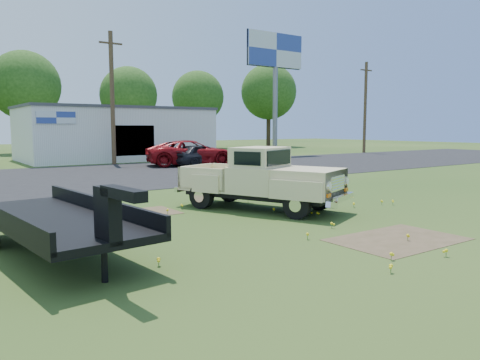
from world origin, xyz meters
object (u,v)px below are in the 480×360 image
Objects in this scene: billboard at (275,61)px; flatbed_trailer at (54,214)px; vintage_pickup_truck at (260,178)px; red_pickup at (192,153)px; dark_sedan at (200,155)px.

flatbed_trailer is (-25.20, -23.80, -7.71)m from billboard.
vintage_pickup_truck is at bearing -130.20° from billboard.
vintage_pickup_truck is 0.89× the size of flatbed_trailer.
red_pickup is at bearing 44.24° from vintage_pickup_truck.
vintage_pickup_truck reaches higher than dark_sedan.
flatbed_trailer reaches higher than dark_sedan.
red_pickup is at bearing 47.81° from flatbed_trailer.
vintage_pickup_truck is 0.89× the size of red_pickup.
billboard is 29.87m from vintage_pickup_truck.
vintage_pickup_truck is at bearing 9.04° from flatbed_trailer.
flatbed_trailer is 21.89m from dark_sedan.
vintage_pickup_truck reaches higher than flatbed_trailer.
dark_sedan is (13.48, 17.25, -0.10)m from flatbed_trailer.
vintage_pickup_truck reaches higher than red_pickup.
billboard reaches higher than dark_sedan.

